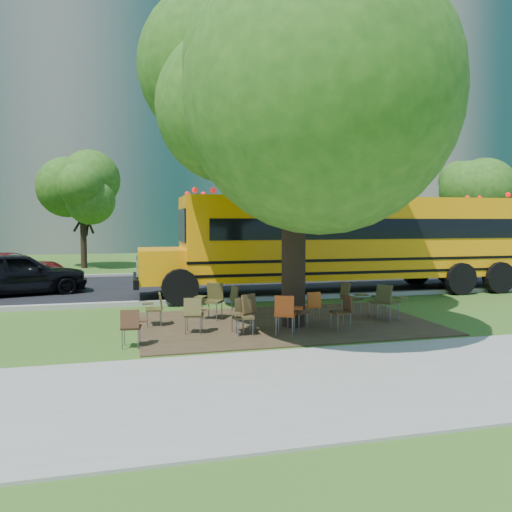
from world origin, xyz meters
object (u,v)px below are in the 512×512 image
object	(u,v)px
chair_0	(132,324)
chair_7	(388,299)
chair_3	(243,313)
chair_5	(295,309)
main_tree	(295,72)
chair_4	(286,311)
school_bus	(353,238)
black_car	(19,274)
chair_11	(313,303)
chair_2	(246,309)
chair_1	(194,312)
chair_8	(156,306)
chair_10	(239,298)
chair_9	(212,297)
chair_12	(350,295)
chair_6	(342,309)
chair_13	(380,299)
bg_car_red	(10,268)

from	to	relation	value
chair_0	chair_7	distance (m)	6.29
chair_3	chair_5	size ratio (longest dim) A/B	0.99
main_tree	chair_3	xyz separation A→B (m)	(-1.36, -0.60, -5.40)
chair_4	chair_7	bearing A→B (deg)	41.73
school_bus	black_car	size ratio (longest dim) A/B	3.11
chair_3	chair_11	xyz separation A→B (m)	(1.97, 0.94, -0.02)
chair_0	chair_2	world-z (taller)	chair_2
chair_0	chair_3	distance (m)	2.40
chair_4	school_bus	bearing A→B (deg)	78.43
chair_1	chair_8	xyz separation A→B (m)	(-0.78, 1.08, -0.02)
black_car	chair_7	bearing A→B (deg)	-140.75
chair_10	chair_9	bearing A→B (deg)	-83.89
chair_2	chair_11	size ratio (longest dim) A/B	1.15
school_bus	chair_10	xyz separation A→B (m)	(-4.81, -3.32, -1.41)
chair_2	chair_7	world-z (taller)	chair_7
chair_0	chair_5	xyz separation A→B (m)	(3.64, 0.74, 0.02)
chair_11	chair_12	distance (m)	1.32
school_bus	chair_4	world-z (taller)	school_bus
main_tree	chair_7	world-z (taller)	main_tree
chair_1	chair_9	bearing A→B (deg)	81.59
chair_6	chair_10	size ratio (longest dim) A/B	1.03
chair_0	chair_5	size ratio (longest dim) A/B	0.96
main_tree	chair_4	xyz separation A→B (m)	(-0.45, -0.87, -5.34)
chair_8	chair_9	bearing A→B (deg)	-71.56
chair_6	chair_13	size ratio (longest dim) A/B	1.02
main_tree	chair_13	distance (m)	5.97
school_bus	bg_car_red	bearing A→B (deg)	155.05
main_tree	chair_1	bearing A→B (deg)	-173.84
chair_6	chair_8	bearing A→B (deg)	64.99
chair_2	bg_car_red	distance (m)	13.23
chair_1	chair_3	xyz separation A→B (m)	(1.01, -0.35, -0.02)
black_car	main_tree	bearing A→B (deg)	-148.96
chair_2	black_car	world-z (taller)	black_car
chair_6	chair_9	bearing A→B (deg)	48.44
chair_10	chair_13	xyz separation A→B (m)	(3.48, -1.12, 0.00)
school_bus	main_tree	bearing A→B (deg)	-127.44
chair_13	chair_12	bearing A→B (deg)	117.17
school_bus	chair_7	size ratio (longest dim) A/B	14.48
chair_3	chair_10	world-z (taller)	chair_10
chair_5	chair_3	bearing A→B (deg)	-22.82
bg_car_red	chair_1	bearing A→B (deg)	-129.98
chair_12	chair_13	distance (m)	0.76
black_car	chair_11	bearing A→B (deg)	-145.26
main_tree	chair_0	distance (m)	6.65
chair_5	chair_7	distance (m)	2.58
chair_2	chair_3	bearing A→B (deg)	-149.29
chair_12	chair_7	bearing A→B (deg)	34.20
chair_3	bg_car_red	size ratio (longest dim) A/B	0.18
chair_7	chair_11	xyz separation A→B (m)	(-1.87, 0.32, -0.10)
chair_2	black_car	size ratio (longest dim) A/B	0.21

